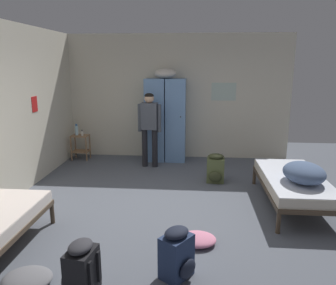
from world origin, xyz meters
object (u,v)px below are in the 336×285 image
at_px(bed_right, 293,182).
at_px(clothes_pile_grey, 27,279).
at_px(clothes_pile_pink, 197,239).
at_px(backpack_black, 81,269).
at_px(locker_bank, 166,118).
at_px(backpack_navy, 177,254).
at_px(person_traveler, 149,123).
at_px(water_bottle, 77,130).
at_px(shelf_unit, 81,145).
at_px(bedding_heap, 304,173).
at_px(lotion_bottle, 82,133).
at_px(backpack_olive, 216,169).

relative_size(bed_right, clothes_pile_grey, 3.75).
bearing_deg(clothes_pile_pink, clothes_pile_grey, -151.58).
height_order(backpack_black, clothes_pile_pink, backpack_black).
xyz_separation_m(locker_bank, backpack_navy, (0.51, -4.32, -0.71)).
bearing_deg(person_traveler, water_bottle, 165.92).
relative_size(shelf_unit, bedding_heap, 0.77).
distance_m(locker_bank, clothes_pile_pink, 3.82).
relative_size(locker_bank, clothes_pile_grey, 4.09).
height_order(water_bottle, clothes_pile_pink, water_bottle).
relative_size(lotion_bottle, backpack_black, 0.24).
height_order(locker_bank, backpack_olive, locker_bank).
height_order(lotion_bottle, clothes_pile_pink, lotion_bottle).
bearing_deg(backpack_black, bed_right, 41.16).
distance_m(backpack_navy, backpack_black, 0.96).
xyz_separation_m(bed_right, person_traveler, (-2.49, 1.82, 0.57)).
bearing_deg(backpack_olive, person_traveler, 147.47).
xyz_separation_m(locker_bank, backpack_olive, (1.06, -1.42, -0.71)).
xyz_separation_m(locker_bank, bedding_heap, (2.26, -2.65, -0.34)).
relative_size(bed_right, backpack_black, 3.45).
bearing_deg(shelf_unit, person_traveler, -14.08).
distance_m(shelf_unit, clothes_pile_grey, 4.55).
bearing_deg(lotion_bottle, person_traveler, -13.32).
distance_m(bedding_heap, lotion_bottle, 4.83).
relative_size(backpack_navy, clothes_pile_pink, 1.18).
xyz_separation_m(bedding_heap, backpack_olive, (-1.19, 1.23, -0.37)).
xyz_separation_m(shelf_unit, backpack_olive, (3.03, -1.28, -0.09)).
bearing_deg(backpack_navy, locker_bank, 96.72).
bearing_deg(backpack_navy, water_bottle, 121.26).
bearing_deg(backpack_navy, person_traveler, 101.99).
xyz_separation_m(locker_bank, person_traveler, (-0.29, -0.55, -0.02)).
xyz_separation_m(bed_right, backpack_olive, (-1.13, 0.96, -0.12)).
height_order(locker_bank, backpack_black, locker_bank).
bearing_deg(bedding_heap, locker_bank, 130.41).
distance_m(shelf_unit, water_bottle, 0.35).
bearing_deg(shelf_unit, bed_right, -28.33).
xyz_separation_m(shelf_unit, bedding_heap, (4.22, -2.52, 0.29)).
bearing_deg(backpack_black, backpack_olive, 65.67).
bearing_deg(lotion_bottle, bed_right, -28.31).
height_order(water_bottle, lotion_bottle, water_bottle).
height_order(lotion_bottle, backpack_olive, lotion_bottle).
bearing_deg(bed_right, clothes_pile_grey, -145.51).
relative_size(bed_right, water_bottle, 7.45).
height_order(bedding_heap, backpack_black, bedding_heap).
relative_size(locker_bank, clothes_pile_pink, 4.46).
bearing_deg(backpack_navy, lotion_bottle, 120.10).
bearing_deg(backpack_navy, backpack_olive, 79.18).
bearing_deg(backpack_black, backpack_navy, 19.91).
bearing_deg(backpack_navy, bedding_heap, 43.65).
height_order(locker_bank, bedding_heap, locker_bank).
bearing_deg(backpack_olive, backpack_navy, -100.82).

